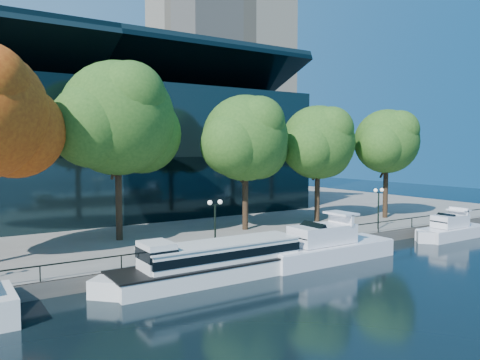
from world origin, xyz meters
TOP-DOWN VIEW (x-y plane):
  - ground at (0.00, 0.00)m, footprint 160.00×160.00m
  - promenade at (0.00, 36.38)m, footprint 90.00×67.08m
  - railing at (0.00, 3.25)m, footprint 88.20×0.08m
  - convention_building at (-4.00, 31.79)m, footprint 50.00×24.57m
  - office_tower at (28.00, 55.00)m, footprint 22.50×22.50m
  - tour_boat at (-4.49, 1.02)m, footprint 16.07×3.58m
  - cruiser_near at (5.53, 0.69)m, footprint 13.05×3.36m
  - cruiser_far at (22.49, 0.67)m, footprint 9.28×2.57m
  - tree_2 at (-6.61, 13.04)m, footprint 12.20×10.01m
  - tree_3 at (5.42, 11.35)m, footprint 10.42×8.54m
  - tree_4 at (14.78, 11.30)m, footprint 9.92×8.14m
  - tree_5 at (23.24, 9.12)m, footprint 9.07×7.44m
  - lamp_1 at (-2.15, 4.50)m, footprint 1.26×0.36m
  - lamp_2 at (16.44, 4.50)m, footprint 1.26×0.36m

SIDE VIEW (x-z plane):
  - ground at x=0.00m, z-range 0.00..0.00m
  - promenade at x=0.00m, z-range 0.00..1.00m
  - cruiser_far at x=22.49m, z-range -0.55..2.48m
  - cruiser_near at x=5.53m, z-range -0.72..3.06m
  - tour_boat at x=-4.49m, z-range -0.23..2.82m
  - railing at x=0.00m, z-range 1.44..2.43m
  - lamp_1 at x=-2.15m, z-range 1.97..6.00m
  - lamp_2 at x=16.44m, z-range 1.97..6.00m
  - convention_building at x=-4.00m, z-range -2.21..19.22m
  - tree_4 at x=14.78m, z-range 3.13..15.68m
  - tree_5 at x=23.24m, z-range 3.38..15.74m
  - tree_3 at x=5.42m, z-range 3.20..16.30m
  - tree_2 at x=-6.61m, z-range 3.61..19.01m
  - office_tower at x=28.00m, z-range 0.07..65.97m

